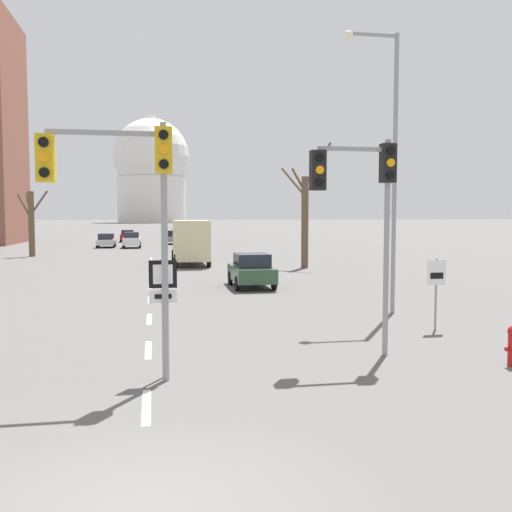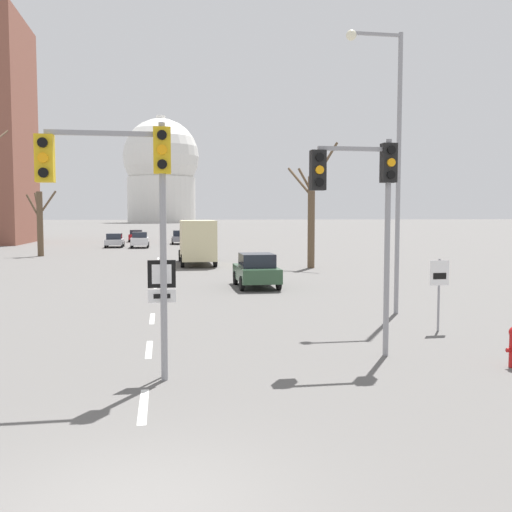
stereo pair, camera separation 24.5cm
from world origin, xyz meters
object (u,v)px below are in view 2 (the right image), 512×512
(traffic_signal_centre_tall, at_px, (123,185))
(sedan_far_left, at_px, (256,270))
(speed_limit_sign, at_px, (439,282))
(sedan_far_right, at_px, (179,237))
(sedan_near_left, at_px, (140,240))
(delivery_truck, at_px, (197,241))
(route_sign_post, at_px, (162,296))
(sedan_mid_centre, at_px, (115,240))
(traffic_signal_near_right, at_px, (365,192))
(sedan_near_right, at_px, (136,236))
(street_lamp_right, at_px, (390,148))

(traffic_signal_centre_tall, relative_size, sedan_far_left, 1.41)
(speed_limit_sign, distance_m, sedan_far_right, 53.64)
(sedan_near_left, distance_m, delivery_truck, 22.07)
(route_sign_post, relative_size, sedan_far_left, 0.68)
(sedan_near_left, height_order, sedan_far_left, sedan_near_left)
(sedan_mid_centre, bearing_deg, sedan_far_right, 39.00)
(delivery_truck, bearing_deg, route_sign_post, -94.88)
(traffic_signal_near_right, xyz_separation_m, sedan_near_right, (-8.35, 62.99, -3.30))
(traffic_signal_near_right, height_order, route_sign_post, traffic_signal_near_right)
(sedan_near_left, height_order, sedan_mid_centre, sedan_near_left)
(traffic_signal_centre_tall, height_order, delivery_truck, traffic_signal_centre_tall)
(sedan_near_right, relative_size, delivery_truck, 0.61)
(traffic_signal_centre_tall, height_order, sedan_near_left, traffic_signal_centre_tall)
(traffic_signal_near_right, relative_size, sedan_near_left, 1.38)
(sedan_near_right, xyz_separation_m, sedan_far_right, (5.36, -7.12, 0.05))
(traffic_signal_centre_tall, distance_m, sedan_far_left, 16.32)
(route_sign_post, distance_m, speed_limit_sign, 9.05)
(traffic_signal_near_right, bearing_deg, sedan_far_left, 91.73)
(sedan_near_right, bearing_deg, sedan_far_right, -53.06)
(speed_limit_sign, height_order, sedan_near_right, speed_limit_sign)
(speed_limit_sign, height_order, sedan_mid_centre, speed_limit_sign)
(sedan_mid_centre, distance_m, sedan_far_left, 37.55)
(sedan_far_left, bearing_deg, sedan_far_right, 93.51)
(sedan_far_right, bearing_deg, traffic_signal_near_right, -86.93)
(route_sign_post, bearing_deg, sedan_mid_centre, 95.77)
(sedan_far_right, distance_m, delivery_truck, 28.64)
(street_lamp_right, distance_m, sedan_near_right, 58.58)
(sedan_mid_centre, distance_m, sedan_far_right, 9.14)
(sedan_mid_centre, distance_m, delivery_truck, 24.12)
(route_sign_post, height_order, street_lamp_right, street_lamp_right)
(traffic_signal_near_right, bearing_deg, speed_limit_sign, 37.83)
(sedan_near_left, height_order, delivery_truck, delivery_truck)
(route_sign_post, relative_size, sedan_near_right, 0.60)
(sedan_far_left, distance_m, sedan_far_right, 42.11)
(speed_limit_sign, height_order, sedan_near_left, speed_limit_sign)
(traffic_signal_near_right, relative_size, sedan_far_right, 1.19)
(speed_limit_sign, bearing_deg, delivery_truck, 103.40)
(sedan_far_right, bearing_deg, delivery_truck, -89.04)
(route_sign_post, bearing_deg, sedan_near_right, 93.06)
(route_sign_post, xyz_separation_m, sedan_far_left, (4.51, 14.85, -0.95))
(sedan_far_left, distance_m, delivery_truck, 13.60)
(traffic_signal_near_right, distance_m, sedan_far_left, 14.21)
(traffic_signal_centre_tall, distance_m, sedan_near_right, 64.39)
(speed_limit_sign, xyz_separation_m, sedan_far_left, (-3.77, 11.22, -0.65))
(sedan_near_right, relative_size, sedan_mid_centre, 1.07)
(sedan_far_right, bearing_deg, sedan_far_left, -86.49)
(speed_limit_sign, bearing_deg, sedan_far_right, 96.80)
(traffic_signal_near_right, xyz_separation_m, sedan_near_left, (-7.34, 48.75, -3.23))
(street_lamp_right, bearing_deg, sedan_far_left, 113.06)
(street_lamp_right, distance_m, sedan_near_left, 44.52)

